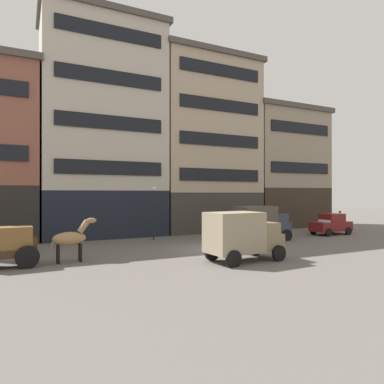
# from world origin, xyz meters

# --- Properties ---
(ground_plane) EXTENTS (120.00, 120.00, 0.00)m
(ground_plane) POSITION_xyz_m (0.00, 0.00, 0.00)
(ground_plane) COLOR #605B56
(building_center_left) EXTENTS (10.35, 6.40, 18.41)m
(building_center_left) POSITION_xyz_m (-5.04, 10.61, 9.25)
(building_center_left) COLOR black
(building_center_left) RESTS_ON ground_plane
(building_center_right) EXTENTS (10.22, 6.40, 16.82)m
(building_center_right) POSITION_xyz_m (4.89, 10.61, 8.45)
(building_center_right) COLOR #38332D
(building_center_right) RESTS_ON ground_plane
(building_far_right) EXTENTS (9.52, 6.40, 12.82)m
(building_far_right) POSITION_xyz_m (14.41, 10.61, 6.45)
(building_far_right) COLOR #33281E
(building_far_right) RESTS_ON ground_plane
(cargo_wagon) EXTENTS (2.96, 1.61, 1.98)m
(cargo_wagon) POSITION_xyz_m (-11.84, -0.18, 1.15)
(cargo_wagon) COLOR #3D2819
(cargo_wagon) RESTS_ON ground_plane
(draft_horse) EXTENTS (2.35, 0.67, 2.30)m
(draft_horse) POSITION_xyz_m (-8.89, -0.18, 1.27)
(draft_horse) COLOR #937047
(draft_horse) RESTS_ON ground_plane
(delivery_truck_near) EXTENTS (4.36, 2.14, 2.62)m
(delivery_truck_near) POSITION_xyz_m (5.10, 2.00, 1.42)
(delivery_truck_near) COLOR #333847
(delivery_truck_near) RESTS_ON ground_plane
(delivery_truck_far) EXTENTS (4.46, 2.38, 2.62)m
(delivery_truck_far) POSITION_xyz_m (-0.65, -3.88, 1.42)
(delivery_truck_far) COLOR #7A6B4C
(delivery_truck_far) RESTS_ON ground_plane
(sedan_light) EXTENTS (3.74, 1.94, 1.83)m
(sedan_light) POSITION_xyz_m (12.91, 2.42, 0.91)
(sedan_light) COLOR maroon
(sedan_light) RESTS_ON ground_plane
(pedestrian_officer) EXTENTS (0.48, 0.48, 1.79)m
(pedestrian_officer) POSITION_xyz_m (17.86, 5.70, 0.98)
(pedestrian_officer) COLOR black
(pedestrian_officer) RESTS_ON ground_plane
(streetlamp_curbside) EXTENTS (0.32, 0.32, 4.12)m
(streetlamp_curbside) POSITION_xyz_m (-2.11, 6.02, 2.67)
(streetlamp_curbside) COLOR black
(streetlamp_curbside) RESTS_ON ground_plane
(fire_hydrant_curbside) EXTENTS (0.24, 0.24, 0.83)m
(fire_hydrant_curbside) POSITION_xyz_m (8.90, 6.00, 0.43)
(fire_hydrant_curbside) COLOR maroon
(fire_hydrant_curbside) RESTS_ON ground_plane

